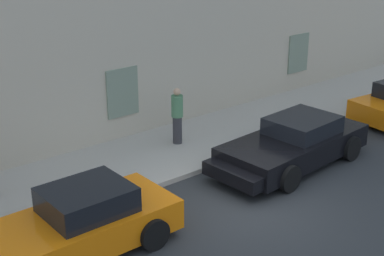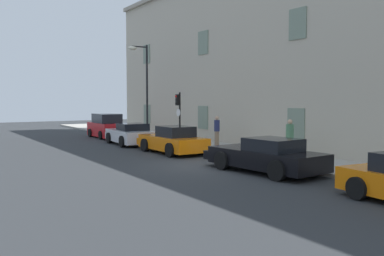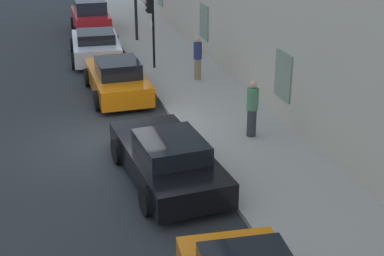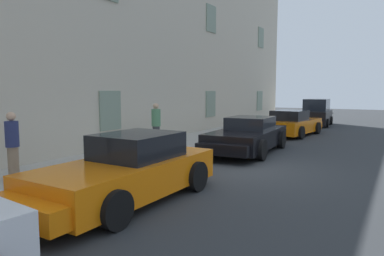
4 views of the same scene
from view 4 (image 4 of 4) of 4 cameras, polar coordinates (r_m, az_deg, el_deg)
ground_plane at (r=10.78m, az=7.93°, el=-6.47°), size 80.00×80.00×0.00m
sidewalk at (r=12.67m, az=-7.80°, el=-4.26°), size 60.00×3.34×0.14m
building_facade at (r=15.02m, az=-18.14°, el=17.61°), size 40.70×3.56×10.78m
sportscar_yellow_flank at (r=7.46m, az=-11.21°, el=-7.29°), size 4.74×2.06×1.41m
sportscar_white_middle at (r=13.37m, az=8.92°, el=-1.40°), size 5.19×2.40×1.33m
sportscar_tail_end at (r=19.37m, az=16.22°, el=0.64°), size 4.88×2.46×1.34m
hatchback_distant at (r=25.20m, az=19.81°, el=2.25°), size 4.02×2.04×1.81m
pedestrian_admiring at (r=9.62m, az=-27.46°, el=-2.47°), size 0.44×0.44×1.69m
pedestrian_strolling at (r=13.44m, az=-5.93°, el=0.49°), size 0.49×0.49×1.74m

